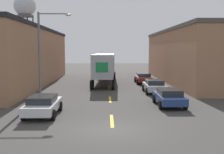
% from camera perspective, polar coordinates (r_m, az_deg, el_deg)
% --- Properties ---
extents(ground_plane, '(160.00, 160.00, 0.00)m').
position_cam_1_polar(ground_plane, '(15.67, 0.13, -10.71)').
color(ground_plane, '#3D3A38').
extents(road_centerline, '(0.20, 18.38, 0.01)m').
position_cam_1_polar(road_centerline, '(25.07, -0.40, -4.56)').
color(road_centerline, gold).
rests_on(road_centerline, ground_plane).
extents(warehouse_left, '(10.56, 29.77, 7.19)m').
position_cam_1_polar(warehouse_left, '(38.05, -20.54, 3.96)').
color(warehouse_left, '#9E7051').
rests_on(warehouse_left, ground_plane).
extents(warehouse_right, '(12.12, 28.19, 7.20)m').
position_cam_1_polar(warehouse_right, '(41.32, 18.67, 4.12)').
color(warehouse_right, '#9E7051').
rests_on(warehouse_right, ground_plane).
extents(semi_truck, '(3.26, 14.02, 3.88)m').
position_cam_1_polar(semi_truck, '(36.86, -1.47, 2.33)').
color(semi_truck, '#B21919').
rests_on(semi_truck, ground_plane).
extents(parked_car_right_near, '(2.08, 4.42, 1.35)m').
position_cam_1_polar(parked_car_right_near, '(22.50, 11.52, -3.94)').
color(parked_car_right_near, navy).
rests_on(parked_car_right_near, ground_plane).
extents(parked_car_right_mid, '(2.08, 4.42, 1.35)m').
position_cam_1_polar(parked_car_right_mid, '(29.15, 8.55, -1.76)').
color(parked_car_right_mid, '#B2B2B7').
rests_on(parked_car_right_mid, ground_plane).
extents(parked_car_right_far, '(2.08, 4.42, 1.35)m').
position_cam_1_polar(parked_car_right_far, '(37.39, 6.37, -0.15)').
color(parked_car_right_far, maroon).
rests_on(parked_car_right_far, ground_plane).
extents(parked_car_left_near, '(2.08, 4.42, 1.35)m').
position_cam_1_polar(parked_car_left_near, '(19.43, -13.86, -5.47)').
color(parked_car_left_near, silver).
rests_on(parked_car_left_near, ground_plane).
extents(water_tower, '(4.48, 4.48, 15.70)m').
position_cam_1_polar(water_tower, '(61.74, -17.28, 13.34)').
color(water_tower, '#47474C').
rests_on(water_tower, ground_plane).
extents(street_lamp, '(3.06, 0.32, 7.82)m').
position_cam_1_polar(street_lamp, '(26.55, -13.76, 5.81)').
color(street_lamp, slate).
rests_on(street_lamp, ground_plane).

